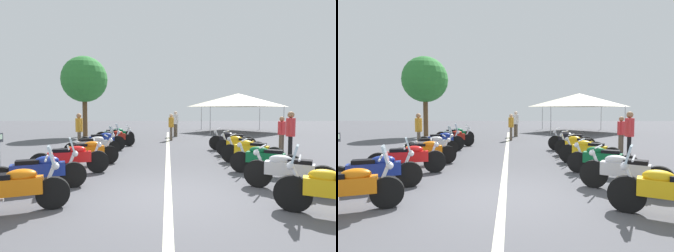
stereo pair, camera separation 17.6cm
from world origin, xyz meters
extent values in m
plane|color=#4C4C51|center=(0.00, 0.00, 0.00)|extent=(80.00, 80.00, 0.00)
cube|color=beige|center=(5.02, 0.00, 0.00)|extent=(24.05, 0.16, 0.01)
cylinder|color=black|center=(-0.66, 2.15, 0.30)|extent=(0.34, 0.61, 0.60)
cube|color=orange|center=(-0.90, 2.81, 0.48)|extent=(0.63, 1.09, 0.30)
ellipsoid|color=orange|center=(-0.84, 2.64, 0.68)|extent=(0.42, 0.58, 0.22)
cylinder|color=silver|center=(-0.68, 2.21, 0.60)|extent=(0.17, 0.30, 0.58)
cylinder|color=silver|center=(-0.69, 2.24, 0.96)|extent=(0.60, 0.25, 0.04)
sphere|color=silver|center=(-0.64, 2.10, 0.80)|extent=(0.14, 0.14, 0.14)
cube|color=silver|center=(-0.67, 2.17, 1.03)|extent=(0.38, 0.24, 0.32)
cylinder|color=black|center=(0.77, 2.26, 0.30)|extent=(0.36, 0.62, 0.61)
cylinder|color=black|center=(0.21, 3.65, 0.30)|extent=(0.36, 0.62, 0.61)
cube|color=navy|center=(0.49, 2.95, 0.48)|extent=(0.69, 1.16, 0.30)
ellipsoid|color=navy|center=(0.56, 2.79, 0.68)|extent=(0.44, 0.58, 0.22)
cube|color=black|center=(0.41, 3.16, 0.66)|extent=(0.42, 0.54, 0.12)
cylinder|color=silver|center=(0.75, 2.31, 0.60)|extent=(0.17, 0.29, 0.58)
cylinder|color=silver|center=(0.73, 2.35, 0.96)|extent=(0.59, 0.27, 0.04)
sphere|color=silver|center=(0.79, 2.21, 0.80)|extent=(0.14, 0.14, 0.14)
cylinder|color=silver|center=(0.49, 3.44, 0.21)|extent=(0.28, 0.54, 0.08)
cube|color=silver|center=(0.76, 2.28, 1.03)|extent=(0.38, 0.25, 0.32)
cylinder|color=black|center=(2.33, 2.07, 0.32)|extent=(0.32, 0.66, 0.65)
cylinder|color=black|center=(1.89, 3.54, 0.32)|extent=(0.32, 0.66, 0.65)
cube|color=red|center=(2.11, 2.80, 0.50)|extent=(0.61, 1.20, 0.30)
ellipsoid|color=red|center=(2.16, 2.63, 0.70)|extent=(0.40, 0.57, 0.22)
cube|color=black|center=(2.04, 3.01, 0.68)|extent=(0.39, 0.53, 0.12)
cylinder|color=silver|center=(2.31, 2.12, 0.62)|extent=(0.15, 0.30, 0.58)
cylinder|color=silver|center=(2.30, 2.16, 0.98)|extent=(0.61, 0.22, 0.04)
sphere|color=silver|center=(2.35, 2.02, 0.82)|extent=(0.14, 0.14, 0.14)
cylinder|color=silver|center=(2.15, 3.30, 0.23)|extent=(0.24, 0.55, 0.08)
cylinder|color=black|center=(3.69, 2.01, 0.31)|extent=(0.35, 0.63, 0.62)
cylinder|color=black|center=(3.16, 3.41, 0.31)|extent=(0.35, 0.63, 0.62)
cube|color=orange|center=(3.42, 2.71, 0.49)|extent=(0.67, 1.16, 0.30)
ellipsoid|color=orange|center=(3.49, 2.54, 0.69)|extent=(0.43, 0.58, 0.22)
cube|color=black|center=(3.35, 2.92, 0.67)|extent=(0.41, 0.54, 0.12)
cylinder|color=silver|center=(3.67, 2.07, 0.61)|extent=(0.17, 0.30, 0.58)
cylinder|color=silver|center=(3.66, 2.10, 0.97)|extent=(0.59, 0.26, 0.04)
sphere|color=silver|center=(3.71, 1.96, 0.81)|extent=(0.14, 0.14, 0.14)
cylinder|color=silver|center=(3.43, 3.19, 0.22)|extent=(0.27, 0.54, 0.08)
cylinder|color=black|center=(5.45, 2.27, 0.30)|extent=(0.39, 0.61, 0.61)
cylinder|color=black|center=(4.78, 3.66, 0.30)|extent=(0.39, 0.61, 0.61)
cube|color=silver|center=(5.11, 2.96, 0.48)|extent=(0.76, 1.18, 0.30)
ellipsoid|color=silver|center=(5.19, 2.80, 0.68)|extent=(0.46, 0.58, 0.22)
cube|color=black|center=(5.02, 3.16, 0.66)|extent=(0.44, 0.55, 0.12)
cylinder|color=silver|center=(5.42, 2.32, 0.60)|extent=(0.19, 0.29, 0.58)
cylinder|color=silver|center=(5.40, 2.36, 0.96)|extent=(0.58, 0.30, 0.04)
sphere|color=silver|center=(5.47, 2.22, 0.80)|extent=(0.14, 0.14, 0.14)
cylinder|color=silver|center=(5.07, 3.46, 0.21)|extent=(0.31, 0.53, 0.08)
cube|color=silver|center=(5.44, 2.29, 1.03)|extent=(0.38, 0.27, 0.32)
cylinder|color=black|center=(6.74, 2.26, 0.34)|extent=(0.35, 0.68, 0.67)
cylinder|color=black|center=(6.28, 3.60, 0.34)|extent=(0.35, 0.68, 0.67)
cube|color=navy|center=(6.51, 2.93, 0.52)|extent=(0.61, 1.11, 0.30)
ellipsoid|color=navy|center=(6.57, 2.76, 0.72)|extent=(0.41, 0.58, 0.22)
cube|color=black|center=(6.44, 3.14, 0.70)|extent=(0.40, 0.54, 0.12)
cylinder|color=silver|center=(6.72, 2.32, 0.64)|extent=(0.16, 0.30, 0.58)
cylinder|color=silver|center=(6.70, 2.36, 1.00)|extent=(0.60, 0.24, 0.04)
sphere|color=silver|center=(6.75, 2.22, 0.84)|extent=(0.14, 0.14, 0.14)
cylinder|color=silver|center=(6.54, 3.40, 0.23)|extent=(0.25, 0.55, 0.08)
cube|color=silver|center=(6.73, 2.28, 1.07)|extent=(0.38, 0.23, 0.32)
cylinder|color=black|center=(8.35, 2.00, 0.31)|extent=(0.32, 0.63, 0.61)
cylinder|color=black|center=(7.90, 3.43, 0.31)|extent=(0.32, 0.63, 0.61)
cube|color=maroon|center=(8.13, 2.71, 0.49)|extent=(0.61, 1.17, 0.30)
ellipsoid|color=maroon|center=(8.18, 2.54, 0.69)|extent=(0.40, 0.57, 0.22)
cube|color=black|center=(8.06, 2.92, 0.67)|extent=(0.39, 0.54, 0.12)
cylinder|color=silver|center=(8.33, 2.05, 0.61)|extent=(0.15, 0.30, 0.58)
cylinder|color=silver|center=(8.32, 2.09, 0.97)|extent=(0.60, 0.22, 0.04)
sphere|color=silver|center=(8.37, 1.95, 0.81)|extent=(0.14, 0.14, 0.14)
cylinder|color=silver|center=(8.16, 3.19, 0.21)|extent=(0.24, 0.55, 0.08)
cylinder|color=black|center=(9.80, 2.22, 0.33)|extent=(0.38, 0.67, 0.66)
cylinder|color=black|center=(9.24, 3.60, 0.33)|extent=(0.38, 0.67, 0.66)
cube|color=#0C592D|center=(9.52, 2.91, 0.51)|extent=(0.69, 1.16, 0.30)
ellipsoid|color=#0C592D|center=(9.59, 2.74, 0.71)|extent=(0.44, 0.58, 0.22)
cube|color=black|center=(9.44, 3.11, 0.69)|extent=(0.42, 0.54, 0.12)
cylinder|color=silver|center=(9.78, 2.27, 0.63)|extent=(0.17, 0.29, 0.58)
cylinder|color=silver|center=(9.77, 2.31, 0.99)|extent=(0.59, 0.27, 0.04)
sphere|color=silver|center=(9.82, 2.17, 0.83)|extent=(0.14, 0.14, 0.14)
cylinder|color=silver|center=(9.52, 3.39, 0.23)|extent=(0.28, 0.54, 0.08)
cylinder|color=black|center=(-0.80, -2.27, 0.33)|extent=(0.43, 0.65, 0.66)
ellipsoid|color=#EAB214|center=(-1.03, -2.71, 0.71)|extent=(0.47, 0.58, 0.22)
cylinder|color=silver|center=(-0.83, -2.32, 0.63)|extent=(0.19, 0.29, 0.58)
cylinder|color=silver|center=(-0.85, -2.36, 0.99)|extent=(0.57, 0.32, 0.04)
sphere|color=silver|center=(-0.78, -2.22, 0.83)|extent=(0.14, 0.14, 0.14)
cube|color=silver|center=(-0.81, -2.28, 1.06)|extent=(0.38, 0.27, 0.32)
cylinder|color=black|center=(0.80, -2.15, 0.33)|extent=(0.45, 0.64, 0.65)
cylinder|color=black|center=(0.11, -3.33, 0.33)|extent=(0.45, 0.64, 0.65)
cube|color=silver|center=(0.45, -2.74, 0.51)|extent=(0.77, 1.04, 0.30)
ellipsoid|color=silver|center=(0.54, -2.59, 0.71)|extent=(0.49, 0.58, 0.22)
cube|color=black|center=(0.34, -2.93, 0.69)|extent=(0.47, 0.55, 0.12)
cylinder|color=silver|center=(0.77, -2.20, 0.63)|extent=(0.21, 0.29, 0.58)
cylinder|color=silver|center=(0.75, -2.24, 0.99)|extent=(0.56, 0.35, 0.04)
sphere|color=silver|center=(0.82, -2.11, 0.83)|extent=(0.14, 0.14, 0.14)
cylinder|color=silver|center=(0.09, -3.01, 0.23)|extent=(0.35, 0.52, 0.08)
cylinder|color=black|center=(2.37, -2.15, 0.31)|extent=(0.41, 0.61, 0.62)
cylinder|color=black|center=(1.73, -3.36, 0.31)|extent=(0.41, 0.61, 0.62)
cube|color=#0C592D|center=(2.05, -2.76, 0.49)|extent=(0.73, 1.05, 0.30)
ellipsoid|color=#0C592D|center=(2.14, -2.60, 0.69)|extent=(0.47, 0.58, 0.22)
cube|color=black|center=(1.95, -2.95, 0.67)|extent=(0.45, 0.55, 0.12)
cylinder|color=silver|center=(2.35, -2.21, 0.61)|extent=(0.20, 0.29, 0.58)
cylinder|color=silver|center=(2.33, -2.24, 0.97)|extent=(0.57, 0.33, 0.04)
sphere|color=silver|center=(2.40, -2.11, 0.81)|extent=(0.14, 0.14, 0.14)
cylinder|color=silver|center=(1.70, -3.04, 0.22)|extent=(0.33, 0.52, 0.08)
cylinder|color=black|center=(3.93, -2.18, 0.32)|extent=(0.44, 0.63, 0.64)
cylinder|color=black|center=(3.20, -3.46, 0.32)|extent=(0.44, 0.63, 0.64)
cube|color=#EAB214|center=(3.56, -2.82, 0.50)|extent=(0.80, 1.11, 0.30)
ellipsoid|color=#EAB214|center=(3.65, -2.67, 0.70)|extent=(0.48, 0.58, 0.22)
cube|color=black|center=(3.45, -3.01, 0.68)|extent=(0.46, 0.55, 0.12)
cylinder|color=silver|center=(3.90, -2.23, 0.62)|extent=(0.20, 0.29, 0.58)
cylinder|color=silver|center=(3.88, -2.27, 0.98)|extent=(0.56, 0.34, 0.04)
sphere|color=silver|center=(3.95, -2.14, 0.82)|extent=(0.14, 0.14, 0.14)
cylinder|color=silver|center=(3.19, -3.12, 0.23)|extent=(0.34, 0.52, 0.08)
cylinder|color=black|center=(5.45, -2.27, 0.32)|extent=(0.47, 0.62, 0.65)
cylinder|color=black|center=(4.71, -3.40, 0.32)|extent=(0.47, 0.62, 0.65)
cube|color=#EAB214|center=(5.08, -2.83, 0.50)|extent=(0.80, 1.01, 0.30)
ellipsoid|color=#EAB214|center=(5.18, -2.68, 0.70)|extent=(0.50, 0.58, 0.22)
cube|color=black|center=(4.96, -3.01, 0.68)|extent=(0.48, 0.54, 0.12)
cylinder|color=silver|center=(5.42, -2.32, 0.62)|extent=(0.22, 0.28, 0.58)
cylinder|color=silver|center=(5.40, -2.35, 0.98)|extent=(0.54, 0.37, 0.04)
sphere|color=silver|center=(5.48, -2.22, 0.82)|extent=(0.14, 0.14, 0.14)
cylinder|color=silver|center=(4.70, -3.07, 0.23)|extent=(0.37, 0.50, 0.08)
cylinder|color=black|center=(6.94, -2.22, 0.33)|extent=(0.41, 0.66, 0.67)
cylinder|color=black|center=(6.33, -3.53, 0.33)|extent=(0.41, 0.66, 0.67)
cube|color=black|center=(6.64, -2.88, 0.51)|extent=(0.72, 1.11, 0.30)
ellipsoid|color=black|center=(6.71, -2.71, 0.71)|extent=(0.46, 0.58, 0.22)
cube|color=black|center=(6.54, -3.08, 0.69)|extent=(0.44, 0.54, 0.12)
cylinder|color=silver|center=(6.91, -2.28, 0.63)|extent=(0.19, 0.29, 0.58)
cylinder|color=silver|center=(6.90, -2.31, 0.99)|extent=(0.58, 0.30, 0.04)
sphere|color=silver|center=(6.96, -2.18, 0.83)|extent=(0.14, 0.14, 0.14)
cylinder|color=silver|center=(6.29, -3.19, 0.23)|extent=(0.30, 0.53, 0.08)
cube|color=#B2D8BF|center=(0.88, 4.02, 1.20)|extent=(0.10, 0.02, 0.12)
cylinder|color=brown|center=(13.28, -0.58, 0.43)|extent=(0.14, 0.14, 0.86)
cylinder|color=brown|center=(13.41, -0.46, 0.43)|extent=(0.14, 0.14, 0.86)
cylinder|color=silver|center=(13.35, -0.52, 1.19)|extent=(0.32, 0.32, 0.65)
cylinder|color=silver|center=(13.18, -0.67, 1.22)|extent=(0.09, 0.09, 0.58)
cylinder|color=silver|center=(13.51, -0.37, 1.22)|extent=(0.09, 0.09, 0.58)
sphere|color=beige|center=(13.35, -0.52, 1.63)|extent=(0.23, 0.23, 0.23)
cylinder|color=brown|center=(6.93, 4.06, 0.42)|extent=(0.14, 0.14, 0.83)
cylinder|color=brown|center=(7.10, 4.13, 0.42)|extent=(0.14, 0.14, 0.83)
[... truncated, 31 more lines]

